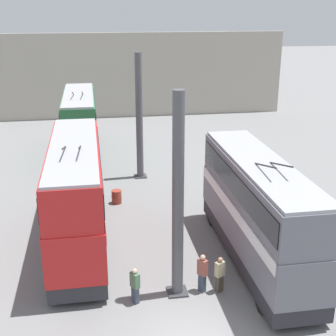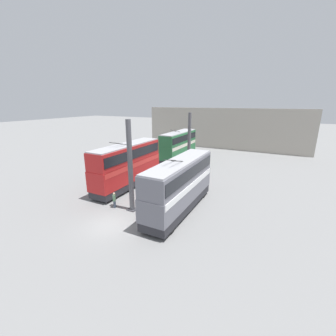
{
  "view_description": "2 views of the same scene",
  "coord_description": "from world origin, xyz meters",
  "px_view_note": "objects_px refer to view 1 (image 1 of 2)",
  "views": [
    {
      "loc": [
        -13.67,
        3.22,
        11.74
      ],
      "look_at": [
        11.6,
        -0.98,
        2.74
      ],
      "focal_mm": 50.0,
      "sensor_mm": 36.0,
      "label": 1
    },
    {
      "loc": [
        -12.97,
        -12.34,
        10.22
      ],
      "look_at": [
        8.91,
        -1.04,
        2.95
      ],
      "focal_mm": 24.0,
      "sensor_mm": 36.0,
      "label": 2
    }
  ],
  "objects_px": {
    "bus_left_far": "(258,206)",
    "bus_right_near": "(76,190)",
    "bus_right_mid": "(80,122)",
    "person_aisle_foreground": "(202,272)",
    "oil_drum": "(117,197)",
    "person_by_left_row": "(220,274)",
    "person_by_right_row": "(135,285)"
  },
  "relations": [
    {
      "from": "bus_right_mid",
      "to": "person_by_right_row",
      "type": "relative_size",
      "value": 6.5
    },
    {
      "from": "bus_right_near",
      "to": "bus_right_mid",
      "type": "xyz_separation_m",
      "value": [
        14.91,
        0.0,
        -0.13
      ]
    },
    {
      "from": "person_by_left_row",
      "to": "person_aisle_foreground",
      "type": "bearing_deg",
      "value": -127.64
    },
    {
      "from": "oil_drum",
      "to": "bus_right_mid",
      "type": "bearing_deg",
      "value": 12.6
    },
    {
      "from": "person_aisle_foreground",
      "to": "bus_right_near",
      "type": "bearing_deg",
      "value": 98.97
    },
    {
      "from": "bus_right_mid",
      "to": "oil_drum",
      "type": "xyz_separation_m",
      "value": [
        -9.88,
        -2.21,
        -2.5
      ]
    },
    {
      "from": "person_by_right_row",
      "to": "person_aisle_foreground",
      "type": "distance_m",
      "value": 2.94
    },
    {
      "from": "bus_right_near",
      "to": "person_by_right_row",
      "type": "xyz_separation_m",
      "value": [
        -5.44,
        -2.33,
        -2.2
      ]
    },
    {
      "from": "oil_drum",
      "to": "person_by_left_row",
      "type": "bearing_deg",
      "value": -159.76
    },
    {
      "from": "oil_drum",
      "to": "bus_left_far",
      "type": "bearing_deg",
      "value": -142.42
    },
    {
      "from": "person_by_right_row",
      "to": "person_by_left_row",
      "type": "bearing_deg",
      "value": -26.04
    },
    {
      "from": "bus_left_far",
      "to": "person_by_right_row",
      "type": "bearing_deg",
      "value": 112.31
    },
    {
      "from": "bus_left_far",
      "to": "bus_right_near",
      "type": "height_order",
      "value": "bus_right_near"
    },
    {
      "from": "bus_left_far",
      "to": "person_aisle_foreground",
      "type": "xyz_separation_m",
      "value": [
        -2.12,
        3.11,
        -1.94
      ]
    },
    {
      "from": "bus_right_mid",
      "to": "person_aisle_foreground",
      "type": "relative_size",
      "value": 5.92
    },
    {
      "from": "bus_left_far",
      "to": "bus_right_mid",
      "type": "distance_m",
      "value": 19.74
    },
    {
      "from": "bus_right_near",
      "to": "person_by_left_row",
      "type": "height_order",
      "value": "bus_right_near"
    },
    {
      "from": "bus_left_far",
      "to": "bus_right_mid",
      "type": "relative_size",
      "value": 1.05
    },
    {
      "from": "person_aisle_foreground",
      "to": "oil_drum",
      "type": "bearing_deg",
      "value": 69.79
    },
    {
      "from": "bus_left_far",
      "to": "person_aisle_foreground",
      "type": "bearing_deg",
      "value": 124.31
    },
    {
      "from": "bus_left_far",
      "to": "bus_right_mid",
      "type": "height_order",
      "value": "bus_right_mid"
    },
    {
      "from": "bus_right_mid",
      "to": "oil_drum",
      "type": "relative_size",
      "value": 12.45
    },
    {
      "from": "person_aisle_foreground",
      "to": "oil_drum",
      "type": "distance_m",
      "value": 10.58
    },
    {
      "from": "bus_right_near",
      "to": "bus_right_mid",
      "type": "bearing_deg",
      "value": 0.0
    },
    {
      "from": "person_by_right_row",
      "to": "person_by_left_row",
      "type": "height_order",
      "value": "person_by_left_row"
    },
    {
      "from": "bus_right_mid",
      "to": "person_aisle_foreground",
      "type": "bearing_deg",
      "value": -165.28
    },
    {
      "from": "person_aisle_foreground",
      "to": "oil_drum",
      "type": "xyz_separation_m",
      "value": [
        10.12,
        3.05,
        -0.52
      ]
    },
    {
      "from": "bus_right_mid",
      "to": "person_by_right_row",
      "type": "height_order",
      "value": "bus_right_mid"
    },
    {
      "from": "bus_right_near",
      "to": "person_by_right_row",
      "type": "height_order",
      "value": "bus_right_near"
    },
    {
      "from": "bus_left_far",
      "to": "oil_drum",
      "type": "relative_size",
      "value": 13.09
    },
    {
      "from": "oil_drum",
      "to": "person_aisle_foreground",
      "type": "bearing_deg",
      "value": -163.25
    },
    {
      "from": "bus_right_near",
      "to": "bus_right_mid",
      "type": "distance_m",
      "value": 14.91
    }
  ]
}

